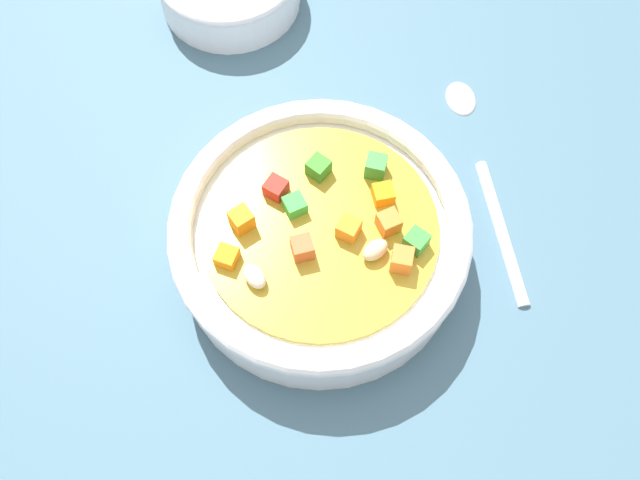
{
  "coord_description": "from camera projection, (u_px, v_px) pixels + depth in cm",
  "views": [
    {
      "loc": [
        20.09,
        4.1,
        45.83
      ],
      "look_at": [
        0.0,
        0.0,
        2.24
      ],
      "focal_mm": 39.94,
      "sensor_mm": 36.0,
      "label": 1
    }
  ],
  "objects": [
    {
      "name": "ground_plane",
      "position": [
        320.0,
        259.0,
        0.51
      ],
      "size": [
        140.0,
        140.0,
        2.0
      ],
      "primitive_type": "cube",
      "color": "#42667A"
    },
    {
      "name": "soup_bowl_main",
      "position": [
        320.0,
        237.0,
        0.48
      ],
      "size": [
        19.98,
        19.98,
        5.71
      ],
      "color": "white",
      "rests_on": "ground_plane"
    },
    {
      "name": "spoon",
      "position": [
        484.0,
        169.0,
        0.53
      ],
      "size": [
        18.47,
        8.37,
        0.92
      ],
      "rotation": [
        0.0,
        0.0,
        3.51
      ],
      "color": "silver",
      "rests_on": "ground_plane"
    }
  ]
}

